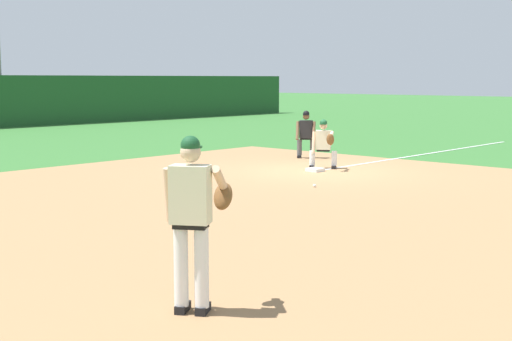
# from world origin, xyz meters

# --- Properties ---
(ground_plane) EXTENTS (160.00, 160.00, 0.00)m
(ground_plane) POSITION_xyz_m (0.00, 0.00, 0.00)
(ground_plane) COLOR #336B2D
(infield_dirt_patch) EXTENTS (18.00, 18.00, 0.01)m
(infield_dirt_patch) POSITION_xyz_m (-4.98, -3.03, 0.00)
(infield_dirt_patch) COLOR #9E754C
(infield_dirt_patch) RESTS_ON ground
(foul_line_stripe) EXTENTS (11.92, 0.10, 0.00)m
(foul_line_stripe) POSITION_xyz_m (5.96, 0.00, 0.01)
(foul_line_stripe) COLOR white
(foul_line_stripe) RESTS_ON ground
(first_base_bag) EXTENTS (0.38, 0.38, 0.09)m
(first_base_bag) POSITION_xyz_m (0.00, 0.00, 0.04)
(first_base_bag) COLOR white
(first_base_bag) RESTS_ON ground
(baseball) EXTENTS (0.07, 0.07, 0.07)m
(baseball) POSITION_xyz_m (-2.19, -1.67, 0.04)
(baseball) COLOR white
(baseball) RESTS_ON ground
(pitcher) EXTENTS (0.84, 0.57, 1.86)m
(pitcher) POSITION_xyz_m (-9.92, -6.05, 1.06)
(pitcher) COLOR black
(pitcher) RESTS_ON ground
(first_baseman) EXTENTS (0.82, 1.03, 1.34)m
(first_baseman) POSITION_xyz_m (0.60, 0.18, 0.73)
(first_baseman) COLOR black
(first_baseman) RESTS_ON ground
(umpire) EXTENTS (0.64, 0.68, 1.46)m
(umpire) POSITION_xyz_m (2.35, 2.18, 0.79)
(umpire) COLOR black
(umpire) RESTS_ON ground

